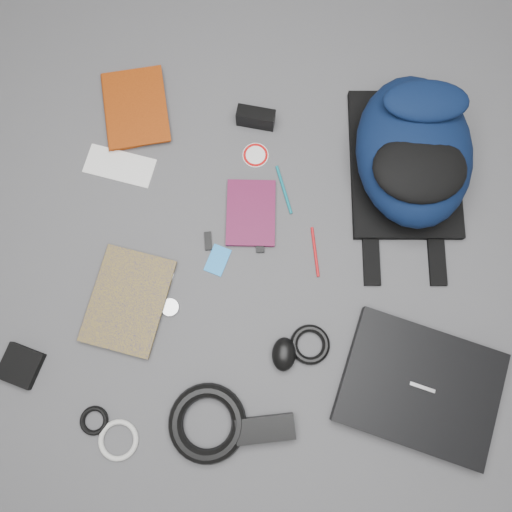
# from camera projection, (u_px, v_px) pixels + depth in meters

# --- Properties ---
(ground) EXTENTS (4.00, 4.00, 0.00)m
(ground) POSITION_uv_depth(u_px,v_px,m) (256.00, 258.00, 1.37)
(ground) COLOR #4F4F51
(ground) RESTS_ON ground
(backpack) EXTENTS (0.35, 0.49, 0.20)m
(backpack) POSITION_uv_depth(u_px,v_px,m) (414.00, 151.00, 1.33)
(backpack) COLOR black
(backpack) RESTS_ON ground
(laptop) EXTENTS (0.46, 0.40, 0.04)m
(laptop) POSITION_uv_depth(u_px,v_px,m) (420.00, 387.00, 1.28)
(laptop) COLOR black
(laptop) RESTS_ON ground
(textbook_red) EXTENTS (0.23, 0.28, 0.03)m
(textbook_red) POSITION_uv_depth(u_px,v_px,m) (105.00, 113.00, 1.44)
(textbook_red) COLOR maroon
(textbook_red) RESTS_ON ground
(comic_book) EXTENTS (0.24, 0.30, 0.02)m
(comic_book) POSITION_uv_depth(u_px,v_px,m) (93.00, 292.00, 1.34)
(comic_book) COLOR #BFA00D
(comic_book) RESTS_ON ground
(envelope) EXTENTS (0.21, 0.13, 0.00)m
(envelope) POSITION_uv_depth(u_px,v_px,m) (120.00, 166.00, 1.42)
(envelope) COLOR white
(envelope) RESTS_ON ground
(dvd_case) EXTENTS (0.14, 0.19, 0.01)m
(dvd_case) POSITION_uv_depth(u_px,v_px,m) (251.00, 213.00, 1.39)
(dvd_case) COLOR #4B0E2B
(dvd_case) RESTS_ON ground
(compact_camera) EXTENTS (0.11, 0.05, 0.06)m
(compact_camera) POSITION_uv_depth(u_px,v_px,m) (256.00, 118.00, 1.42)
(compact_camera) COLOR black
(compact_camera) RESTS_ON ground
(sticker_disc) EXTENTS (0.08, 0.08, 0.00)m
(sticker_disc) POSITION_uv_depth(u_px,v_px,m) (256.00, 155.00, 1.43)
(sticker_disc) COLOR white
(sticker_disc) RESTS_ON ground
(pen_teal) EXTENTS (0.05, 0.14, 0.01)m
(pen_teal) POSITION_uv_depth(u_px,v_px,m) (284.00, 190.00, 1.40)
(pen_teal) COLOR #0D6D7B
(pen_teal) RESTS_ON ground
(pen_red) EXTENTS (0.03, 0.14, 0.01)m
(pen_red) POSITION_uv_depth(u_px,v_px,m) (315.00, 252.00, 1.37)
(pen_red) COLOR red
(pen_red) RESTS_ON ground
(id_badge) EXTENTS (0.07, 0.09, 0.00)m
(id_badge) POSITION_uv_depth(u_px,v_px,m) (218.00, 260.00, 1.36)
(id_badge) COLOR #1C81D9
(id_badge) RESTS_ON ground
(usb_black) EXTENTS (0.03, 0.05, 0.01)m
(usb_black) POSITION_uv_depth(u_px,v_px,m) (208.00, 241.00, 1.37)
(usb_black) COLOR black
(usb_black) RESTS_ON ground
(key_fob) EXTENTS (0.03, 0.04, 0.01)m
(key_fob) POSITION_uv_depth(u_px,v_px,m) (260.00, 246.00, 1.37)
(key_fob) COLOR black
(key_fob) RESTS_ON ground
(mouse) EXTENTS (0.06, 0.09, 0.05)m
(mouse) POSITION_uv_depth(u_px,v_px,m) (284.00, 354.00, 1.29)
(mouse) COLOR black
(mouse) RESTS_ON ground
(headphone_left) EXTENTS (0.07, 0.07, 0.01)m
(headphone_left) POSITION_uv_depth(u_px,v_px,m) (164.00, 274.00, 1.35)
(headphone_left) COLOR silver
(headphone_left) RESTS_ON ground
(headphone_right) EXTENTS (0.06, 0.06, 0.01)m
(headphone_right) POSITION_uv_depth(u_px,v_px,m) (170.00, 307.00, 1.33)
(headphone_right) COLOR #B5B5B7
(headphone_right) RESTS_ON ground
(cable_coil) EXTENTS (0.12, 0.12, 0.02)m
(cable_coil) POSITION_uv_depth(u_px,v_px,m) (310.00, 345.00, 1.31)
(cable_coil) COLOR black
(cable_coil) RESTS_ON ground
(power_brick) EXTENTS (0.16, 0.09, 0.04)m
(power_brick) POSITION_uv_depth(u_px,v_px,m) (265.00, 429.00, 1.26)
(power_brick) COLOR black
(power_brick) RESTS_ON ground
(power_cord_coil) EXTENTS (0.25, 0.25, 0.04)m
(power_cord_coil) POSITION_uv_depth(u_px,v_px,m) (207.00, 423.00, 1.26)
(power_cord_coil) COLOR black
(power_cord_coil) RESTS_ON ground
(pouch) EXTENTS (0.12, 0.12, 0.02)m
(pouch) POSITION_uv_depth(u_px,v_px,m) (21.00, 366.00, 1.30)
(pouch) COLOR black
(pouch) RESTS_ON ground
(earbud_coil) EXTENTS (0.09, 0.09, 0.01)m
(earbud_coil) POSITION_uv_depth(u_px,v_px,m) (94.00, 421.00, 1.27)
(earbud_coil) COLOR black
(earbud_coil) RESTS_ON ground
(white_cable_coil) EXTENTS (0.13, 0.13, 0.01)m
(white_cable_coil) POSITION_uv_depth(u_px,v_px,m) (118.00, 440.00, 1.26)
(white_cable_coil) COLOR silver
(white_cable_coil) RESTS_ON ground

